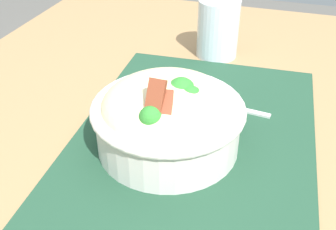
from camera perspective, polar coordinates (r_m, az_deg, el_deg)
The scene contains 5 objects.
table at distance 0.61m, azimuth 2.77°, elevation -9.40°, with size 1.17×0.94×0.77m.
placemat at distance 0.58m, azimuth 3.70°, elevation -3.03°, with size 0.47×0.33×0.00m, color #1E422D.
bowl at distance 0.54m, azimuth 0.02°, elevation -0.10°, with size 0.20×0.20×0.12m.
fork at distance 0.65m, azimuth 7.85°, elevation 1.26°, with size 0.03×0.13×0.00m.
drinking_glass at distance 0.80m, azimuth 6.85°, elevation 11.25°, with size 0.08×0.08×0.11m.
Camera 1 is at (-0.43, -0.10, 1.12)m, focal length 44.37 mm.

